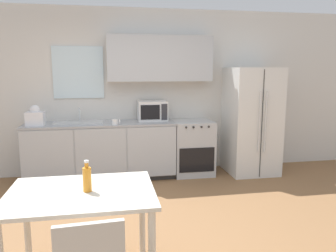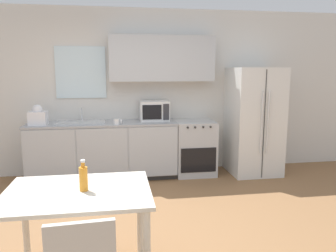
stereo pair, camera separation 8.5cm
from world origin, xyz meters
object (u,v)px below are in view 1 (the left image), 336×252
at_px(dining_table, 82,205).
at_px(refrigerator, 251,121).
at_px(drink_bottle, 87,179).
at_px(microwave, 152,111).
at_px(coffee_mug, 115,122).
at_px(oven_range, 192,147).

bearing_deg(dining_table, refrigerator, 44.92).
relative_size(dining_table, drink_bottle, 4.56).
height_order(dining_table, drink_bottle, drink_bottle).
distance_m(microwave, coffee_mug, 0.69).
height_order(coffee_mug, drink_bottle, drink_bottle).
height_order(oven_range, dining_table, oven_range).
distance_m(dining_table, drink_bottle, 0.22).
bearing_deg(oven_range, microwave, 171.80).
relative_size(coffee_mug, drink_bottle, 0.50).
height_order(oven_range, coffee_mug, coffee_mug).
xyz_separation_m(coffee_mug, dining_table, (-0.32, -2.42, -0.28)).
bearing_deg(coffee_mug, microwave, 27.37).
height_order(refrigerator, microwave, refrigerator).
height_order(microwave, dining_table, microwave).
relative_size(oven_range, drink_bottle, 3.58).
bearing_deg(oven_range, refrigerator, -4.59).
relative_size(microwave, coffee_mug, 3.75).
xyz_separation_m(microwave, dining_table, (-0.92, -2.73, -0.39)).
distance_m(microwave, dining_table, 2.91).
relative_size(refrigerator, dining_table, 1.55).
distance_m(microwave, drink_bottle, 2.89).
xyz_separation_m(dining_table, drink_bottle, (0.05, -0.01, 0.21)).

